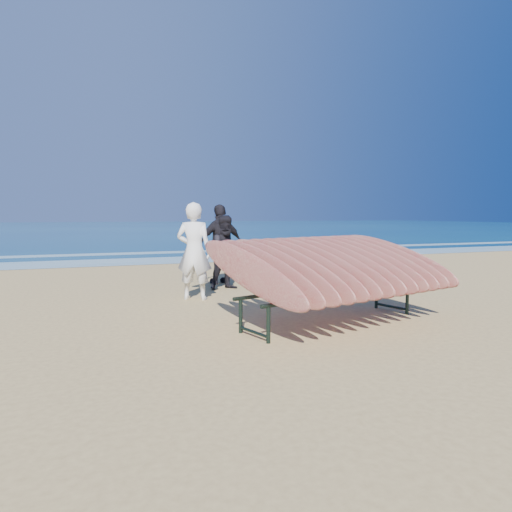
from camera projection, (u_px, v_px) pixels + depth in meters
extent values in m
plane|color=tan|center=(273.00, 318.00, 7.44)|extent=(120.00, 120.00, 0.00)
plane|color=navy|center=(107.00, 227.00, 58.65)|extent=(160.00, 160.00, 0.00)
plane|color=white|center=(167.00, 260.00, 16.75)|extent=(160.00, 160.00, 0.00)
plane|color=white|center=(154.00, 253.00, 20.01)|extent=(160.00, 160.00, 0.00)
cylinder|color=black|center=(268.00, 325.00, 5.96)|extent=(0.06, 0.06, 0.50)
cylinder|color=black|center=(407.00, 300.00, 7.70)|extent=(0.06, 0.06, 0.50)
cylinder|color=black|center=(241.00, 316.00, 6.49)|extent=(0.06, 0.06, 0.50)
cylinder|color=black|center=(376.00, 294.00, 8.22)|extent=(0.06, 0.06, 0.50)
cylinder|color=black|center=(347.00, 294.00, 6.81)|extent=(3.10, 0.89, 0.06)
cylinder|color=black|center=(317.00, 288.00, 7.33)|extent=(3.10, 0.89, 0.06)
cylinder|color=black|center=(254.00, 332.00, 6.24)|extent=(0.21, 0.64, 0.04)
cylinder|color=black|center=(391.00, 307.00, 7.97)|extent=(0.21, 0.64, 0.04)
ellipsoid|color=maroon|center=(250.00, 272.00, 6.12)|extent=(0.72, 2.45, 1.09)
ellipsoid|color=maroon|center=(265.00, 271.00, 6.28)|extent=(0.72, 2.45, 1.09)
ellipsoid|color=maroon|center=(280.00, 269.00, 6.43)|extent=(0.72, 2.45, 1.09)
ellipsoid|color=maroon|center=(293.00, 268.00, 6.58)|extent=(0.72, 2.45, 1.09)
ellipsoid|color=maroon|center=(307.00, 267.00, 6.73)|extent=(0.72, 2.45, 1.09)
ellipsoid|color=maroon|center=(319.00, 266.00, 6.88)|extent=(0.72, 2.45, 1.09)
ellipsoid|color=maroon|center=(332.00, 265.00, 7.03)|extent=(0.72, 2.45, 1.09)
ellipsoid|color=maroon|center=(343.00, 264.00, 7.18)|extent=(0.72, 2.45, 1.09)
ellipsoid|color=maroon|center=(354.00, 263.00, 7.33)|extent=(0.72, 2.45, 1.09)
ellipsoid|color=maroon|center=(365.00, 262.00, 7.49)|extent=(0.72, 2.45, 1.09)
ellipsoid|color=maroon|center=(375.00, 261.00, 7.64)|extent=(0.72, 2.45, 1.09)
ellipsoid|color=maroon|center=(385.00, 260.00, 7.79)|extent=(0.72, 2.45, 1.09)
ellipsoid|color=maroon|center=(395.00, 259.00, 7.94)|extent=(0.72, 2.45, 1.09)
imported|color=white|center=(194.00, 251.00, 8.99)|extent=(0.84, 0.74, 1.92)
imported|color=black|center=(227.00, 252.00, 10.26)|extent=(0.88, 0.73, 1.67)
imported|color=black|center=(221.00, 244.00, 11.07)|extent=(1.19, 0.63, 1.93)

